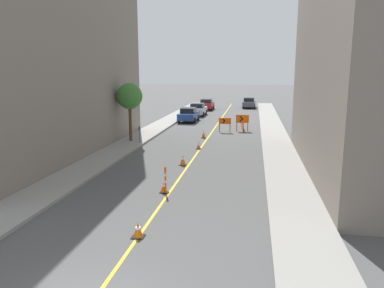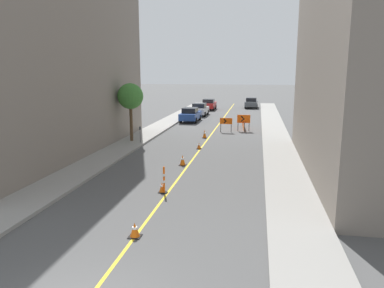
{
  "view_description": "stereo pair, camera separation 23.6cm",
  "coord_description": "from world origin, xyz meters",
  "px_view_note": "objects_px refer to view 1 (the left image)",
  "views": [
    {
      "loc": [
        3.81,
        -7.11,
        5.65
      ],
      "look_at": [
        -0.06,
        16.25,
        1.0
      ],
      "focal_mm": 35.0,
      "sensor_mm": 36.0,
      "label": 1
    },
    {
      "loc": [
        4.04,
        -7.07,
        5.65
      ],
      "look_at": [
        -0.06,
        16.25,
        1.0
      ],
      "focal_mm": 35.0,
      "sensor_mm": 36.0,
      "label": 2
    }
  ],
  "objects_px": {
    "traffic_cone_fifth": "(204,134)",
    "parked_car_curb_far": "(207,104)",
    "arrow_barricade_primary": "(225,122)",
    "street_tree_left_near": "(130,97)",
    "traffic_cone_nearest": "(138,230)",
    "arrow_barricade_secondary": "(242,119)",
    "parked_car_opposite_side": "(249,103)",
    "traffic_cone_fourth": "(199,146)",
    "traffic_cone_second": "(163,187)",
    "traffic_cone_third": "(183,160)",
    "parked_car_curb_near": "(189,115)",
    "delineator_post_front": "(165,182)",
    "parked_car_curb_mid": "(198,109)",
    "parking_meter_near_curb": "(139,131)"
  },
  "relations": [
    {
      "from": "traffic_cone_fifth",
      "to": "parked_car_curb_far",
      "type": "xyz_separation_m",
      "value": [
        -2.68,
        23.35,
        0.45
      ]
    },
    {
      "from": "parked_car_curb_far",
      "to": "traffic_cone_third",
      "type": "bearing_deg",
      "value": -85.18
    },
    {
      "from": "traffic_cone_fourth",
      "to": "street_tree_left_near",
      "type": "bearing_deg",
      "value": 164.99
    },
    {
      "from": "traffic_cone_second",
      "to": "arrow_barricade_primary",
      "type": "xyz_separation_m",
      "value": [
        1.47,
        18.14,
        0.73
      ]
    },
    {
      "from": "traffic_cone_nearest",
      "to": "arrow_barricade_secondary",
      "type": "bearing_deg",
      "value": 83.38
    },
    {
      "from": "traffic_cone_fifth",
      "to": "parked_car_curb_mid",
      "type": "height_order",
      "value": "parked_car_curb_mid"
    },
    {
      "from": "arrow_barricade_secondary",
      "to": "parked_car_curb_near",
      "type": "xyz_separation_m",
      "value": [
        -6.17,
        5.73,
        -0.31
      ]
    },
    {
      "from": "parked_car_curb_near",
      "to": "traffic_cone_fourth",
      "type": "bearing_deg",
      "value": -76.25
    },
    {
      "from": "traffic_cone_fifth",
      "to": "parked_car_opposite_side",
      "type": "distance_m",
      "value": 27.43
    },
    {
      "from": "traffic_cone_second",
      "to": "parked_car_curb_far",
      "type": "distance_m",
      "value": 38.21
    },
    {
      "from": "traffic_cone_fourth",
      "to": "traffic_cone_fifth",
      "type": "xyz_separation_m",
      "value": [
        -0.23,
        4.56,
        0.11
      ]
    },
    {
      "from": "traffic_cone_fifth",
      "to": "traffic_cone_nearest",
      "type": "bearing_deg",
      "value": -88.99
    },
    {
      "from": "street_tree_left_near",
      "to": "parked_car_curb_mid",
      "type": "bearing_deg",
      "value": 82.32
    },
    {
      "from": "traffic_cone_fourth",
      "to": "traffic_cone_nearest",
      "type": "bearing_deg",
      "value": -89.57
    },
    {
      "from": "traffic_cone_second",
      "to": "traffic_cone_nearest",
      "type": "bearing_deg",
      "value": -86.66
    },
    {
      "from": "delineator_post_front",
      "to": "traffic_cone_third",
      "type": "bearing_deg",
      "value": 91.99
    },
    {
      "from": "delineator_post_front",
      "to": "traffic_cone_nearest",
      "type": "bearing_deg",
      "value": -88.12
    },
    {
      "from": "delineator_post_front",
      "to": "parked_car_curb_mid",
      "type": "bearing_deg",
      "value": 95.72
    },
    {
      "from": "street_tree_left_near",
      "to": "arrow_barricade_secondary",
      "type": "bearing_deg",
      "value": 40.64
    },
    {
      "from": "traffic_cone_third",
      "to": "parked_car_curb_near",
      "type": "xyz_separation_m",
      "value": [
        -3.05,
        19.59,
        0.48
      ]
    },
    {
      "from": "traffic_cone_fifth",
      "to": "parked_car_opposite_side",
      "type": "height_order",
      "value": "parked_car_opposite_side"
    },
    {
      "from": "parked_car_curb_near",
      "to": "traffic_cone_second",
      "type": "bearing_deg",
      "value": -81.75
    },
    {
      "from": "traffic_cone_fourth",
      "to": "parked_car_opposite_side",
      "type": "relative_size",
      "value": 0.11
    },
    {
      "from": "traffic_cone_second",
      "to": "parked_car_opposite_side",
      "type": "height_order",
      "value": "parked_car_opposite_side"
    },
    {
      "from": "parked_car_curb_mid",
      "to": "parked_car_curb_far",
      "type": "relative_size",
      "value": 1.01
    },
    {
      "from": "traffic_cone_second",
      "to": "arrow_barricade_primary",
      "type": "distance_m",
      "value": 18.21
    },
    {
      "from": "traffic_cone_nearest",
      "to": "traffic_cone_second",
      "type": "xyz_separation_m",
      "value": [
        -0.28,
        4.83,
        -0.0
      ]
    },
    {
      "from": "arrow_barricade_secondary",
      "to": "traffic_cone_fourth",
      "type": "bearing_deg",
      "value": -112.09
    },
    {
      "from": "traffic_cone_second",
      "to": "traffic_cone_fifth",
      "type": "distance_m",
      "value": 14.76
    },
    {
      "from": "arrow_barricade_secondary",
      "to": "parked_car_opposite_side",
      "type": "height_order",
      "value": "parked_car_opposite_side"
    },
    {
      "from": "delineator_post_front",
      "to": "arrow_barricade_primary",
      "type": "bearing_deg",
      "value": 85.78
    },
    {
      "from": "traffic_cone_third",
      "to": "traffic_cone_fourth",
      "type": "bearing_deg",
      "value": 87.38
    },
    {
      "from": "arrow_barricade_primary",
      "to": "street_tree_left_near",
      "type": "xyz_separation_m",
      "value": [
        -6.99,
        -6.41,
        2.67
      ]
    },
    {
      "from": "traffic_cone_nearest",
      "to": "parked_car_curb_far",
      "type": "xyz_separation_m",
      "value": [
        -3.03,
        42.94,
        0.55
      ]
    },
    {
      "from": "arrow_barricade_secondary",
      "to": "parked_car_curb_far",
      "type": "bearing_deg",
      "value": 102.91
    },
    {
      "from": "arrow_barricade_primary",
      "to": "parked_car_curb_far",
      "type": "relative_size",
      "value": 0.31
    },
    {
      "from": "traffic_cone_nearest",
      "to": "traffic_cone_fourth",
      "type": "xyz_separation_m",
      "value": [
        -0.11,
        15.03,
        -0.01
      ]
    },
    {
      "from": "traffic_cone_fifth",
      "to": "delineator_post_front",
      "type": "relative_size",
      "value": 0.54
    },
    {
      "from": "traffic_cone_fifth",
      "to": "delineator_post_front",
      "type": "xyz_separation_m",
      "value": [
        0.19,
        -14.84,
        0.22
      ]
    },
    {
      "from": "traffic_cone_second",
      "to": "traffic_cone_fourth",
      "type": "distance_m",
      "value": 10.2
    },
    {
      "from": "traffic_cone_second",
      "to": "traffic_cone_fourth",
      "type": "relative_size",
      "value": 1.05
    },
    {
      "from": "traffic_cone_second",
      "to": "arrow_barricade_secondary",
      "type": "distance_m",
      "value": 19.35
    },
    {
      "from": "parking_meter_near_curb",
      "to": "street_tree_left_near",
      "type": "relative_size",
      "value": 0.28
    },
    {
      "from": "parked_car_curb_near",
      "to": "traffic_cone_nearest",
      "type": "bearing_deg",
      "value": -82.37
    },
    {
      "from": "traffic_cone_fifth",
      "to": "parked_car_curb_far",
      "type": "relative_size",
      "value": 0.16
    },
    {
      "from": "traffic_cone_third",
      "to": "arrow_barricade_secondary",
      "type": "height_order",
      "value": "arrow_barricade_secondary"
    },
    {
      "from": "parked_car_curb_mid",
      "to": "parking_meter_near_curb",
      "type": "distance_m",
      "value": 19.71
    },
    {
      "from": "parked_car_curb_far",
      "to": "parked_car_opposite_side",
      "type": "height_order",
      "value": "same"
    },
    {
      "from": "traffic_cone_fifth",
      "to": "traffic_cone_third",
      "type": "bearing_deg",
      "value": -89.97
    },
    {
      "from": "traffic_cone_fifth",
      "to": "arrow_barricade_primary",
      "type": "height_order",
      "value": "arrow_barricade_primary"
    }
  ]
}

